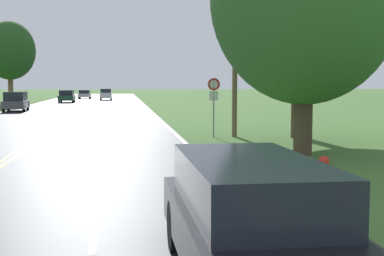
# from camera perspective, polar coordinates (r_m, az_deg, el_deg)

# --- Properties ---
(fire_hydrant) EXTENTS (0.44, 0.28, 0.76)m
(fire_hydrant) POSITION_cam_1_polar(r_m,az_deg,el_deg) (13.84, 13.88, -4.46)
(fire_hydrant) COLOR red
(fire_hydrant) RESTS_ON ground
(traffic_sign) EXTENTS (0.60, 0.10, 2.81)m
(traffic_sign) POSITION_cam_1_polar(r_m,az_deg,el_deg) (25.39, 2.34, 3.82)
(traffic_sign) COLOR gray
(traffic_sign) RESTS_ON ground
(utility_pole_midground) EXTENTS (1.80, 0.24, 9.95)m
(utility_pole_midground) POSITION_cam_1_polar(r_m,az_deg,el_deg) (25.76, 4.61, 10.52)
(utility_pole_midground) COLOR brown
(utility_pole_midground) RESTS_ON ground
(tree_far_back) EXTENTS (6.13, 6.13, 9.97)m
(tree_far_back) POSITION_cam_1_polar(r_m,az_deg,el_deg) (68.87, -18.88, 7.81)
(tree_far_back) COLOR brown
(tree_far_back) RESTS_ON ground
(car_black_suv_approaching) EXTENTS (1.80, 4.81, 1.64)m
(car_black_suv_approaching) POSITION_cam_1_polar(r_m,az_deg,el_deg) (6.96, 6.13, -9.33)
(car_black_suv_approaching) COLOR black
(car_black_suv_approaching) RESTS_ON ground
(car_dark_grey_suv_mid_near) EXTENTS (2.13, 4.65, 1.76)m
(car_dark_grey_suv_mid_near) POSITION_cam_1_polar(r_m,az_deg,el_deg) (50.46, -18.28, 2.75)
(car_dark_grey_suv_mid_near) COLOR black
(car_dark_grey_suv_mid_near) RESTS_ON ground
(car_dark_green_hatchback_mid_far) EXTENTS (1.90, 4.19, 1.61)m
(car_dark_green_hatchback_mid_far) POSITION_cam_1_polar(r_m,az_deg,el_deg) (70.96, -13.21, 3.35)
(car_dark_green_hatchback_mid_far) COLOR black
(car_dark_green_hatchback_mid_far) RESTS_ON ground
(car_white_suv_receding) EXTENTS (1.74, 4.25, 1.67)m
(car_white_suv_receding) POSITION_cam_1_polar(r_m,az_deg,el_deg) (79.91, -9.17, 3.61)
(car_white_suv_receding) COLOR black
(car_white_suv_receding) RESTS_ON ground
(car_silver_hatchback_distant) EXTENTS (1.92, 3.65, 1.40)m
(car_silver_hatchback_distant) POSITION_cam_1_polar(r_m,az_deg,el_deg) (86.48, -11.37, 3.58)
(car_silver_hatchback_distant) COLOR black
(car_silver_hatchback_distant) RESTS_ON ground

